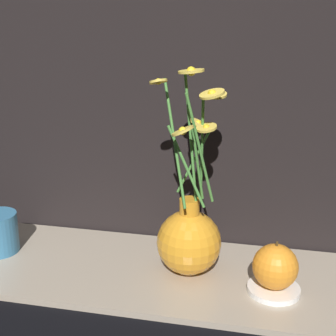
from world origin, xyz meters
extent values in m
plane|color=black|center=(0.00, 0.00, 0.00)|extent=(6.00, 6.00, 0.00)
cube|color=tan|center=(0.00, 0.00, 0.01)|extent=(0.83, 0.29, 0.01)
sphere|color=orange|center=(0.06, 0.01, 0.07)|extent=(0.12, 0.12, 0.12)
cylinder|color=orange|center=(0.06, 0.01, 0.14)|extent=(0.04, 0.04, 0.04)
cylinder|color=#4C8E3D|center=(0.06, 0.04, 0.23)|extent=(0.07, 0.01, 0.13)
cylinder|color=#EAC64C|center=(0.06, 0.07, 0.29)|extent=(0.03, 0.04, 0.02)
sphere|color=yellow|center=(0.06, 0.07, 0.29)|extent=(0.01, 0.01, 0.01)
cylinder|color=#4C8E3D|center=(0.06, -0.03, 0.23)|extent=(0.07, 0.01, 0.15)
cylinder|color=#EAC64C|center=(0.05, -0.06, 0.31)|extent=(0.04, 0.04, 0.02)
sphere|color=yellow|center=(0.05, -0.06, 0.31)|extent=(0.01, 0.01, 0.01)
cylinder|color=#4C8E3D|center=(0.08, -0.01, 0.26)|extent=(0.05, 0.05, 0.20)
cylinder|color=#EAC64C|center=(0.10, -0.04, 0.37)|extent=(0.06, 0.06, 0.02)
sphere|color=yellow|center=(0.10, -0.04, 0.37)|extent=(0.01, 0.01, 0.01)
cylinder|color=#4C8E3D|center=(0.08, 0.01, 0.26)|extent=(0.01, 0.05, 0.20)
cylinder|color=#EAC64C|center=(0.10, 0.01, 0.36)|extent=(0.05, 0.05, 0.01)
sphere|color=yellow|center=(0.10, 0.01, 0.36)|extent=(0.01, 0.01, 0.01)
cylinder|color=#4C8E3D|center=(0.03, -0.02, 0.27)|extent=(0.05, 0.05, 0.22)
cylinder|color=#EAC64C|center=(0.01, -0.04, 0.38)|extent=(0.04, 0.04, 0.01)
sphere|color=yellow|center=(0.01, -0.04, 0.38)|extent=(0.01, 0.01, 0.01)
cylinder|color=#4C8E3D|center=(0.06, 0.00, 0.28)|extent=(0.03, 0.01, 0.24)
cylinder|color=#EAC64C|center=(0.06, -0.02, 0.40)|extent=(0.05, 0.05, 0.01)
sphere|color=yellow|center=(0.06, -0.02, 0.40)|extent=(0.02, 0.02, 0.02)
cylinder|color=#4C8E3D|center=(0.07, 0.00, 0.23)|extent=(0.02, 0.04, 0.14)
cylinder|color=#EAC64C|center=(0.09, -0.01, 0.30)|extent=(0.05, 0.05, 0.01)
sphere|color=yellow|center=(0.09, -0.01, 0.30)|extent=(0.01, 0.01, 0.01)
cylinder|color=white|center=(0.22, -0.03, 0.02)|extent=(0.10, 0.10, 0.01)
sphere|color=orange|center=(0.22, -0.03, 0.06)|extent=(0.08, 0.08, 0.08)
cylinder|color=#4C3819|center=(0.22, -0.03, 0.11)|extent=(0.00, 0.00, 0.01)
camera|label=1|loc=(0.19, -0.79, 0.48)|focal=50.00mm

